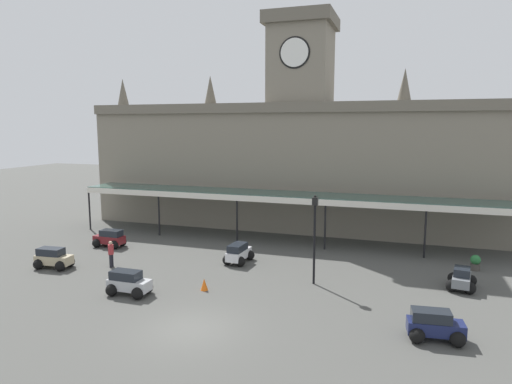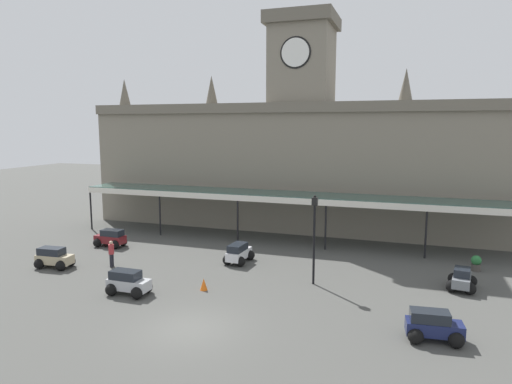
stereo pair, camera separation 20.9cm
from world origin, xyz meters
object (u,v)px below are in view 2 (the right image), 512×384
at_px(car_beige_estate, 54,259).
at_px(car_white_estate, 239,254).
at_px(car_maroon_estate, 111,239).
at_px(victorian_lamppost, 314,229).
at_px(car_grey_sedan, 462,280).
at_px(traffic_cone, 204,284).
at_px(planter_near_kerb, 476,263).
at_px(pedestrian_near_entrance, 111,253).
at_px(car_navy_estate, 433,327).
at_px(car_silver_estate, 128,284).

distance_m(car_beige_estate, car_white_estate, 11.54).
relative_size(car_maroon_estate, victorian_lamppost, 0.45).
distance_m(car_grey_sedan, car_maroon_estate, 23.53).
bearing_deg(car_maroon_estate, traffic_cone, -29.95).
distance_m(car_white_estate, victorian_lamppost, 6.46).
xyz_separation_m(car_beige_estate, traffic_cone, (10.54, -0.58, -0.24)).
height_order(car_white_estate, victorian_lamppost, victorian_lamppost).
bearing_deg(car_grey_sedan, car_white_estate, 177.01).
height_order(traffic_cone, planter_near_kerb, planter_near_kerb).
distance_m(car_beige_estate, pedestrian_near_entrance, 3.56).
height_order(car_maroon_estate, car_white_estate, same).
relative_size(car_beige_estate, car_white_estate, 1.00).
relative_size(car_grey_sedan, car_navy_estate, 0.93).
bearing_deg(victorian_lamppost, car_maroon_estate, 168.87).
bearing_deg(car_maroon_estate, car_white_estate, -3.63).
bearing_deg(car_beige_estate, victorian_lamppost, 8.08).
xyz_separation_m(car_beige_estate, car_maroon_estate, (0.24, 5.36, 0.00)).
xyz_separation_m(car_silver_estate, traffic_cone, (3.50, 1.81, -0.24)).
height_order(car_navy_estate, planter_near_kerb, car_navy_estate).
bearing_deg(car_silver_estate, pedestrian_near_entrance, 135.39).
distance_m(car_maroon_estate, car_white_estate, 10.32).
bearing_deg(car_silver_estate, car_grey_sedan, 21.01).
bearing_deg(pedestrian_near_entrance, car_beige_estate, -158.41).
relative_size(car_maroon_estate, planter_near_kerb, 2.36).
xyz_separation_m(car_white_estate, traffic_cone, (0.00, -5.28, -0.24)).
distance_m(car_grey_sedan, car_navy_estate, 7.06).
bearing_deg(car_navy_estate, car_silver_estate, 178.33).
bearing_deg(victorian_lamppost, car_beige_estate, -171.92).
bearing_deg(car_silver_estate, planter_near_kerb, 29.63).
bearing_deg(car_white_estate, pedestrian_near_entrance, -154.87).
height_order(car_silver_estate, planter_near_kerb, car_silver_estate).
relative_size(traffic_cone, planter_near_kerb, 0.67).
xyz_separation_m(car_silver_estate, victorian_lamppost, (8.91, 4.66, 2.56)).
bearing_deg(car_silver_estate, victorian_lamppost, 27.61).
bearing_deg(pedestrian_near_entrance, car_navy_estate, -12.47).
relative_size(car_navy_estate, victorian_lamppost, 0.46).
bearing_deg(car_navy_estate, car_white_estate, 146.65).
height_order(car_white_estate, pedestrian_near_entrance, pedestrian_near_entrance).
distance_m(car_beige_estate, car_navy_estate, 22.17).
relative_size(car_navy_estate, car_maroon_estate, 1.03).
xyz_separation_m(car_beige_estate, victorian_lamppost, (15.95, 2.26, 2.56)).
xyz_separation_m(car_navy_estate, car_silver_estate, (-14.94, 0.44, 0.00)).
distance_m(car_navy_estate, traffic_cone, 11.66).
bearing_deg(car_maroon_estate, planter_near_kerb, 5.57).
bearing_deg(planter_near_kerb, car_white_estate, -167.98).
distance_m(car_beige_estate, victorian_lamppost, 16.31).
xyz_separation_m(victorian_lamppost, planter_near_kerb, (8.94, 5.49, -2.64)).
bearing_deg(traffic_cone, pedestrian_near_entrance, 165.42).
xyz_separation_m(car_beige_estate, car_navy_estate, (21.98, -2.83, 0.00)).
distance_m(pedestrian_near_entrance, victorian_lamppost, 12.88).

